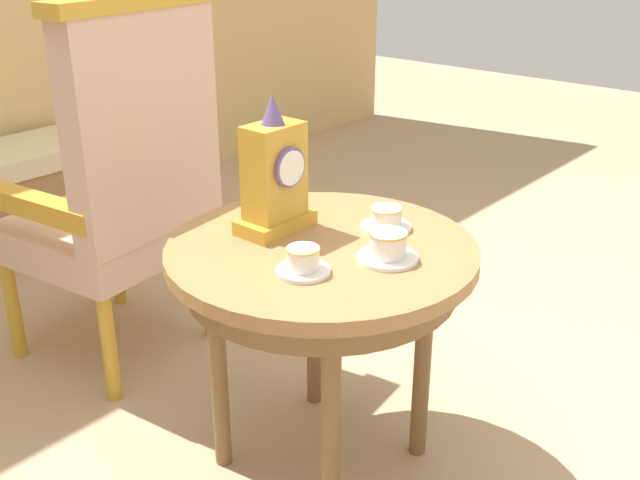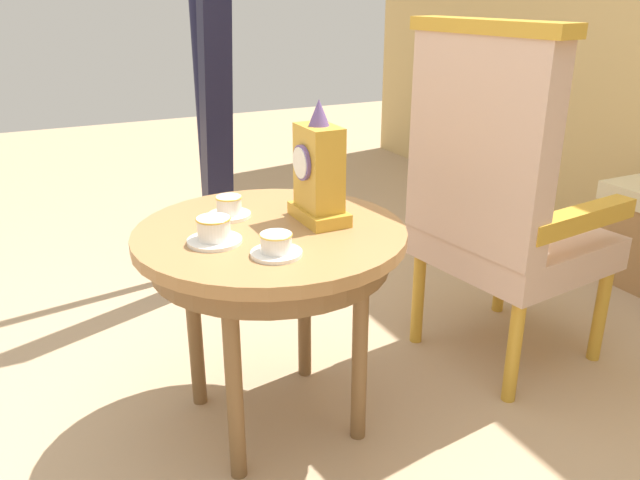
{
  "view_description": "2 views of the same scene",
  "coord_description": "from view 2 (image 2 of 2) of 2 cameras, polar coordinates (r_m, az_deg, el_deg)",
  "views": [
    {
      "loc": [
        -1.33,
        -0.99,
        1.33
      ],
      "look_at": [
        -0.0,
        0.15,
        0.58
      ],
      "focal_mm": 42.55,
      "sensor_mm": 36.0,
      "label": 1
    },
    {
      "loc": [
        1.43,
        -0.53,
        1.22
      ],
      "look_at": [
        -0.03,
        0.19,
        0.58
      ],
      "focal_mm": 36.07,
      "sensor_mm": 36.0,
      "label": 2
    }
  ],
  "objects": [
    {
      "name": "teacup_right",
      "position": [
        1.65,
        -9.38,
        0.74
      ],
      "size": [
        0.14,
        0.14,
        0.07
      ],
      "color": "white",
      "rests_on": "side_table"
    },
    {
      "name": "teacup_left",
      "position": [
        1.83,
        -8.15,
        2.83
      ],
      "size": [
        0.12,
        0.12,
        0.06
      ],
      "color": "white",
      "rests_on": "side_table"
    },
    {
      "name": "side_table",
      "position": [
        1.77,
        -4.38,
        -1.19
      ],
      "size": [
        0.74,
        0.74,
        0.62
      ],
      "color": "#9E7042",
      "rests_on": "ground"
    },
    {
      "name": "mantel_clock",
      "position": [
        1.75,
        -0.14,
        5.92
      ],
      "size": [
        0.19,
        0.11,
        0.34
      ],
      "color": "gold",
      "rests_on": "side_table"
    },
    {
      "name": "harp",
      "position": [
        2.7,
        -9.55,
        11.02
      ],
      "size": [
        0.4,
        0.24,
        1.84
      ],
      "color": "gold",
      "rests_on": "ground"
    },
    {
      "name": "ground_plane",
      "position": [
        1.95,
        -4.77,
        -17.39
      ],
      "size": [
        10.0,
        10.0,
        0.0
      ],
      "primitive_type": "plane",
      "color": "tan"
    },
    {
      "name": "armchair",
      "position": [
        2.14,
        15.57,
        3.6
      ],
      "size": [
        0.61,
        0.6,
        1.14
      ],
      "color": "#CCA893",
      "rests_on": "ground"
    },
    {
      "name": "teacup_center",
      "position": [
        1.55,
        -3.91,
        -0.51
      ],
      "size": [
        0.13,
        0.13,
        0.06
      ],
      "color": "white",
      "rests_on": "side_table"
    }
  ]
}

